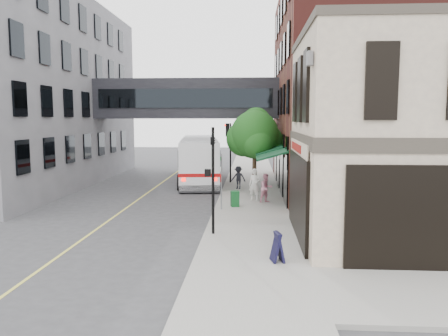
# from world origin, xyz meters

# --- Properties ---
(ground) EXTENTS (120.00, 120.00, 0.00)m
(ground) POSITION_xyz_m (0.00, 0.00, 0.00)
(ground) COLOR #38383A
(ground) RESTS_ON ground
(sidewalk_main) EXTENTS (4.00, 60.00, 0.15)m
(sidewalk_main) POSITION_xyz_m (2.00, 14.00, 0.07)
(sidewalk_main) COLOR gray
(sidewalk_main) RESTS_ON ground
(corner_building) EXTENTS (10.19, 8.12, 8.45)m
(corner_building) POSITION_xyz_m (8.97, 2.00, 4.21)
(corner_building) COLOR tan
(corner_building) RESTS_ON ground
(brick_building) EXTENTS (13.76, 18.00, 14.00)m
(brick_building) POSITION_xyz_m (9.98, 15.00, 6.99)
(brick_building) COLOR #511D19
(brick_building) RESTS_ON ground
(skyway_bridge) EXTENTS (14.00, 3.18, 3.00)m
(skyway_bridge) POSITION_xyz_m (-3.00, 18.00, 6.50)
(skyway_bridge) COLOR black
(skyway_bridge) RESTS_ON ground
(traffic_signal_near) EXTENTS (0.44, 0.22, 4.60)m
(traffic_signal_near) POSITION_xyz_m (0.37, 2.00, 2.98)
(traffic_signal_near) COLOR black
(traffic_signal_near) RESTS_ON sidewalk_main
(traffic_signal_far) EXTENTS (0.53, 0.28, 4.50)m
(traffic_signal_far) POSITION_xyz_m (0.26, 17.00, 3.34)
(traffic_signal_far) COLOR black
(traffic_signal_far) RESTS_ON sidewalk_main
(street_sign_pole) EXTENTS (0.08, 0.75, 3.00)m
(street_sign_pole) POSITION_xyz_m (0.39, 7.00, 1.93)
(street_sign_pole) COLOR gray
(street_sign_pole) RESTS_ON sidewalk_main
(street_tree) EXTENTS (3.80, 3.20, 5.60)m
(street_tree) POSITION_xyz_m (2.19, 13.22, 3.91)
(street_tree) COLOR #382619
(street_tree) RESTS_ON sidewalk_main
(lane_marking) EXTENTS (0.12, 40.00, 0.01)m
(lane_marking) POSITION_xyz_m (-5.00, 10.00, 0.01)
(lane_marking) COLOR #D8CC4C
(lane_marking) RESTS_ON ground
(bus) EXTENTS (4.31, 12.88, 3.40)m
(bus) POSITION_xyz_m (-2.19, 18.68, 1.90)
(bus) COLOR white
(bus) RESTS_ON ground
(pedestrian_a) EXTENTS (0.80, 0.64, 1.90)m
(pedestrian_a) POSITION_xyz_m (2.20, 9.65, 1.10)
(pedestrian_a) COLOR white
(pedestrian_a) RESTS_ON sidewalk_main
(pedestrian_b) EXTENTS (1.03, 0.97, 1.68)m
(pedestrian_b) POSITION_xyz_m (2.87, 9.08, 0.99)
(pedestrian_b) COLOR pink
(pedestrian_b) RESTS_ON sidewalk_main
(pedestrian_c) EXTENTS (1.14, 0.84, 1.57)m
(pedestrian_c) POSITION_xyz_m (1.11, 13.95, 0.94)
(pedestrian_c) COLOR black
(pedestrian_c) RESTS_ON sidewalk_main
(newspaper_box) EXTENTS (0.51, 0.48, 0.87)m
(newspaper_box) POSITION_xyz_m (1.10, 7.79, 0.58)
(newspaper_box) COLOR #145825
(newspaper_box) RESTS_ON sidewalk_main
(sandwich_board) EXTENTS (0.48, 0.64, 1.02)m
(sandwich_board) POSITION_xyz_m (2.91, -1.50, 0.66)
(sandwich_board) COLOR black
(sandwich_board) RESTS_ON sidewalk_main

